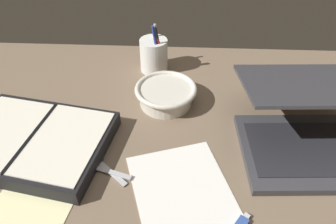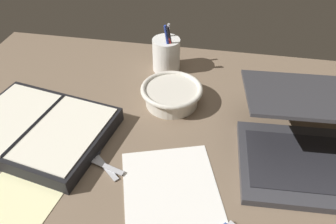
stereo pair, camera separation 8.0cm
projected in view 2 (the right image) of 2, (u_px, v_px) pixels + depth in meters
The scene contains 8 objects.
desk_top at pixel (169, 152), 80.50cm from camera, with size 140.00×100.00×2.00cm, color #75604C.
laptop at pixel (308, 140), 74.55cm from camera, with size 32.09×35.23×16.50cm.
bowl at pixel (172, 94), 91.45cm from camera, with size 17.31×17.31×5.58cm.
pen_cup at pixel (166, 54), 103.46cm from camera, with size 8.68×8.68×16.51cm.
planner at pixel (38, 129), 82.10cm from camera, with size 38.59×31.77×4.38cm.
scissors at pixel (93, 158), 77.26cm from camera, with size 12.52×9.55×0.80cm.
paper_sheet_front at pixel (173, 202), 68.32cm from camera, with size 20.22×29.78×0.16cm, color white.
paper_sheet_beside_planner at pixel (26, 190), 70.54cm from camera, with size 16.43×28.75×0.16cm, color #F4EFB2.
Camera 2 is at (9.69, -54.04, 60.67)cm, focal length 35.00 mm.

